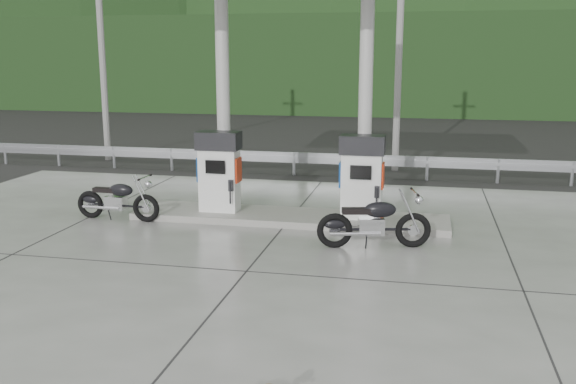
% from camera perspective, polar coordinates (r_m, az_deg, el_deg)
% --- Properties ---
extents(ground, '(160.00, 160.00, 0.00)m').
position_cam_1_polar(ground, '(11.97, -2.41, -5.61)').
color(ground, black).
rests_on(ground, ground).
extents(forecourt_apron, '(18.00, 14.00, 0.02)m').
position_cam_1_polar(forecourt_apron, '(11.97, -2.41, -5.57)').
color(forecourt_apron, slate).
rests_on(forecourt_apron, ground).
extents(pump_island, '(7.00, 1.40, 0.15)m').
position_cam_1_polar(pump_island, '(14.28, 0.08, -2.26)').
color(pump_island, gray).
rests_on(pump_island, forecourt_apron).
extents(gas_pump_left, '(0.95, 0.55, 1.80)m').
position_cam_1_polar(gas_pump_left, '(14.48, -6.13, 1.82)').
color(gas_pump_left, white).
rests_on(gas_pump_left, pump_island).
extents(gas_pump_right, '(0.95, 0.55, 1.80)m').
position_cam_1_polar(gas_pump_right, '(13.83, 6.58, 1.33)').
color(gas_pump_right, white).
rests_on(gas_pump_right, pump_island).
extents(canopy_column_left, '(0.30, 0.30, 5.00)m').
position_cam_1_polar(canopy_column_left, '(14.66, -5.78, 8.26)').
color(canopy_column_left, silver).
rests_on(canopy_column_left, pump_island).
extents(canopy_column_right, '(0.30, 0.30, 5.00)m').
position_cam_1_polar(canopy_column_right, '(14.02, 6.90, 8.06)').
color(canopy_column_right, silver).
rests_on(canopy_column_right, pump_island).
extents(guardrail, '(26.00, 0.16, 1.42)m').
position_cam_1_polar(guardrail, '(19.47, 3.44, 3.45)').
color(guardrail, '#929499').
rests_on(guardrail, ground).
extents(road, '(60.00, 7.00, 0.01)m').
position_cam_1_polar(road, '(23.00, 4.73, 3.00)').
color(road, black).
rests_on(road, ground).
extents(utility_pole_a, '(0.22, 0.22, 8.00)m').
position_cam_1_polar(utility_pole_a, '(23.23, -16.25, 12.55)').
color(utility_pole_a, gray).
rests_on(utility_pole_a, ground).
extents(utility_pole_b, '(0.22, 0.22, 8.00)m').
position_cam_1_polar(utility_pole_b, '(20.55, 9.87, 12.96)').
color(utility_pole_b, gray).
rests_on(utility_pole_b, ground).
extents(tree_band, '(80.00, 6.00, 6.00)m').
position_cam_1_polar(tree_band, '(41.14, 8.19, 11.13)').
color(tree_band, black).
rests_on(tree_band, ground).
extents(forested_hills, '(100.00, 40.00, 140.00)m').
position_cam_1_polar(forested_hills, '(71.18, 9.83, 9.05)').
color(forested_hills, black).
rests_on(forested_hills, ground).
extents(motorcycle_left, '(1.90, 0.68, 0.89)m').
position_cam_1_polar(motorcycle_left, '(14.77, -14.91, -0.71)').
color(motorcycle_left, black).
rests_on(motorcycle_left, forecourt_apron).
extents(motorcycle_right, '(2.13, 1.09, 0.97)m').
position_cam_1_polar(motorcycle_right, '(12.34, 7.66, -2.73)').
color(motorcycle_right, black).
rests_on(motorcycle_right, forecourt_apron).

